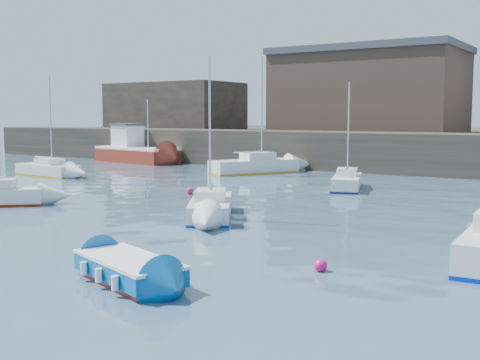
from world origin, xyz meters
The scene contains 13 objects.
water centered at (0.00, 0.00, 0.00)m, with size 220.00×220.00×0.00m, color #2D4760.
quay_wall centered at (0.00, 35.00, 1.50)m, with size 90.00×5.00×3.00m, color #28231E.
land_strip centered at (0.00, 53.00, 1.40)m, with size 90.00×32.00×2.80m, color #28231E.
warehouse centered at (-6.00, 43.00, 6.62)m, with size 16.40×10.40×7.60m.
bldg_west centered at (-28.00, 42.00, 5.30)m, with size 14.00×8.00×5.00m.
blue_dinghy centered at (3.55, 1.22, 0.37)m, with size 3.82×2.56×0.67m.
fishing_boat centered at (-24.27, 31.55, 1.11)m, with size 9.07×4.57×5.74m.
sailboat_b centered at (-0.59, 10.63, 0.44)m, with size 4.22×5.31×6.73m.
sailboat_e centered at (-20.66, 18.56, 0.46)m, with size 5.60×2.12×7.07m.
sailboat_f centered at (0.40, 22.98, 0.44)m, with size 3.05×5.04×6.25m.
sailboat_h centered at (-9.32, 28.38, 0.57)m, with size 5.18×6.94×8.68m.
buoy_mid centered at (7.21, 4.99, 0.00)m, with size 0.37×0.37×0.37m, color #DF1267.
buoy_far centered at (-5.95, 16.09, 0.00)m, with size 0.39×0.39×0.39m, color #DF1267.
Camera 1 is at (14.21, -9.96, 4.32)m, focal length 45.00 mm.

